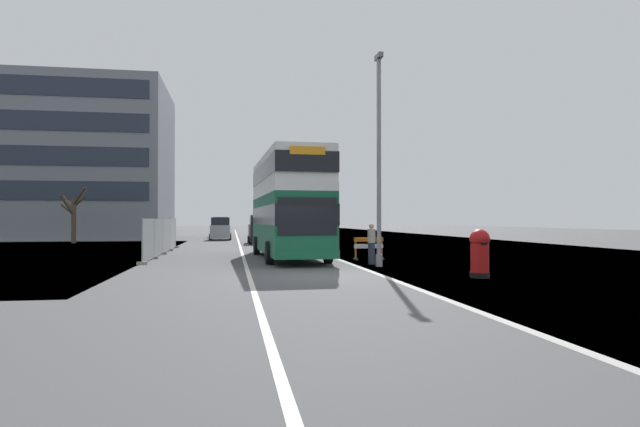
% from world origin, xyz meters
% --- Properties ---
extents(ground, '(140.00, 280.00, 0.10)m').
position_xyz_m(ground, '(0.55, 0.16, -0.05)').
color(ground, '#4C4C4F').
extents(double_decker_bus, '(3.17, 11.19, 5.01)m').
position_xyz_m(double_decker_bus, '(-0.23, 8.30, 2.67)').
color(double_decker_bus, '#145638').
rests_on(double_decker_bus, ground).
extents(lamppost_foreground, '(0.29, 0.70, 8.75)m').
position_xyz_m(lamppost_foreground, '(2.99, 3.11, 4.14)').
color(lamppost_foreground, gray).
rests_on(lamppost_foreground, ground).
extents(red_pillar_postbox, '(0.67, 0.67, 1.61)m').
position_xyz_m(red_pillar_postbox, '(5.13, -1.53, 0.88)').
color(red_pillar_postbox, black).
rests_on(red_pillar_postbox, ground).
extents(roadworks_barrier, '(1.47, 0.55, 1.07)m').
position_xyz_m(roadworks_barrier, '(3.46, 6.60, 0.65)').
color(roadworks_barrier, orange).
rests_on(roadworks_barrier, ground).
extents(construction_site_fence, '(0.44, 13.80, 2.02)m').
position_xyz_m(construction_site_fence, '(-6.76, 12.45, 0.96)').
color(construction_site_fence, '#A8AAAD').
rests_on(construction_site_fence, ground).
extents(car_oncoming_near, '(1.96, 4.53, 2.27)m').
position_xyz_m(car_oncoming_near, '(-0.71, 25.08, 1.07)').
color(car_oncoming_near, black).
rests_on(car_oncoming_near, ground).
extents(car_receding_mid, '(2.04, 4.11, 2.12)m').
position_xyz_m(car_receding_mid, '(-4.04, 33.44, 1.00)').
color(car_receding_mid, gray).
rests_on(car_receding_mid, ground).
extents(car_receding_far, '(1.94, 4.56, 2.20)m').
position_xyz_m(car_receding_far, '(-4.19, 41.88, 1.04)').
color(car_receding_far, maroon).
rests_on(car_receding_far, ground).
extents(bare_tree_far_verge_near, '(2.53, 2.82, 4.56)m').
position_xyz_m(bare_tree_far_verge_near, '(-15.70, 28.06, 2.36)').
color(bare_tree_far_verge_near, '#4C3D2D').
rests_on(bare_tree_far_verge_near, ground).
extents(bare_tree_far_verge_mid, '(1.97, 3.05, 4.81)m').
position_xyz_m(bare_tree_far_verge_mid, '(-14.75, 36.96, 2.42)').
color(bare_tree_far_verge_mid, '#4C3D2D').
rests_on(bare_tree_far_verge_mid, ground).
extents(bare_tree_far_verge_far, '(2.52, 2.69, 5.13)m').
position_xyz_m(bare_tree_far_verge_far, '(-15.45, 49.62, 2.35)').
color(bare_tree_far_verge_far, '#4C3D2D').
rests_on(bare_tree_far_verge_far, ground).
extents(pedestrian_at_kerb, '(0.34, 0.34, 1.75)m').
position_xyz_m(pedestrian_at_kerb, '(2.95, 4.18, 0.88)').
color(pedestrian_at_kerb, '#2D3342').
rests_on(pedestrian_at_kerb, ground).
extents(backdrop_office_block, '(26.13, 14.70, 15.59)m').
position_xyz_m(backdrop_office_block, '(-22.77, 39.93, 7.80)').
color(backdrop_office_block, gray).
rests_on(backdrop_office_block, ground).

